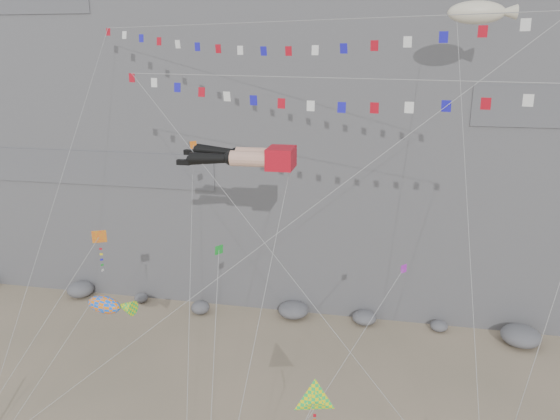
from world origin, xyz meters
name	(u,v)px	position (x,y,z in m)	size (l,w,h in m)	color
cliff	(322,18)	(0.00, 32.00, 25.00)	(80.00, 28.00, 50.00)	slate
talus_boulders	(293,310)	(0.00, 17.00, 0.60)	(60.00, 3.00, 1.20)	slate
legs_kite	(249,157)	(-0.86, 6.32, 15.80)	(7.00, 14.87, 20.90)	#B50B19
flag_banner_upper	(275,22)	(0.24, 8.77, 23.47)	(29.01, 19.12, 30.22)	#B50B19
flag_banner_lower	(327,78)	(3.91, 4.30, 20.47)	(25.41, 10.07, 23.30)	#B50B19
harlequin_kite	(99,238)	(-8.78, 2.28, 11.55)	(7.61, 6.14, 14.35)	red
fish_windsock	(104,305)	(-8.20, 1.20, 7.89)	(7.33, 5.15, 10.44)	orange
delta_kite	(315,401)	(4.67, -3.74, 6.83)	(4.11, 3.84, 8.53)	yellow
blimp_windsock	(477,13)	(12.06, 12.73, 24.07)	(4.43, 15.22, 28.01)	beige
small_kite_a	(193,152)	(-5.33, 8.94, 15.50)	(4.75, 14.99, 21.76)	orange
small_kite_b	(400,274)	(8.27, 4.37, 9.88)	(8.18, 11.71, 16.80)	purple
small_kite_c	(219,254)	(-1.81, 2.94, 10.87)	(2.97, 11.11, 15.33)	#169229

